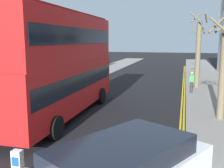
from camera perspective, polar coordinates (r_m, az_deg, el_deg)
name	(u,v)px	position (r m, az deg, el deg)	size (l,w,h in m)	color
sidewalk_right	(216,101)	(19.34, 21.64, -3.49)	(4.00, 80.00, 0.14)	gray
sidewalk_left	(46,91)	(22.06, -14.20, -1.58)	(4.00, 80.00, 0.14)	gray
kerb_line_outer	(184,107)	(17.29, 15.35, -4.87)	(0.10, 56.00, 0.01)	yellow
kerb_line_inner	(182,107)	(17.29, 14.82, -4.85)	(0.10, 56.00, 0.01)	yellow
double_decker_bus_away	(61,62)	(14.55, -10.96, 4.74)	(2.94, 10.85, 5.64)	red
pedestrian_far	(192,82)	(21.31, 16.85, 0.43)	(0.34, 0.22, 1.62)	#2D2D38
street_tree_near	(198,53)	(24.03, 18.11, 6.34)	(1.49, 1.61, 6.37)	#6B6047
street_tree_mid	(223,70)	(14.49, 22.92, 2.76)	(1.65, 1.68, 5.24)	#6B6047
street_tree_far	(197,51)	(34.78, 17.98, 6.87)	(2.03, 2.02, 5.89)	#6B6047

